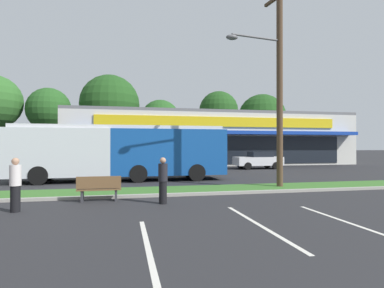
% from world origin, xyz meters
% --- Properties ---
extents(grass_median, '(56.00, 2.20, 0.12)m').
position_xyz_m(grass_median, '(0.00, 14.00, 0.06)').
color(grass_median, '#386B28').
rests_on(grass_median, ground_plane).
extents(curb_lip, '(56.00, 0.24, 0.12)m').
position_xyz_m(curb_lip, '(0.00, 12.78, 0.06)').
color(curb_lip, '#99968C').
rests_on(curb_lip, ground_plane).
extents(parking_stripe_0, '(0.12, 4.80, 0.01)m').
position_xyz_m(parking_stripe_0, '(-4.58, 6.25, 0.00)').
color(parking_stripe_0, silver).
rests_on(parking_stripe_0, ground_plane).
extents(parking_stripe_1, '(0.12, 4.80, 0.01)m').
position_xyz_m(parking_stripe_1, '(-1.57, 7.65, 0.00)').
color(parking_stripe_1, silver).
rests_on(parking_stripe_1, ground_plane).
extents(parking_stripe_2, '(0.12, 4.80, 0.01)m').
position_xyz_m(parking_stripe_2, '(0.89, 7.25, 0.00)').
color(parking_stripe_2, silver).
rests_on(parking_stripe_2, ground_plane).
extents(storefront_building, '(30.86, 11.79, 5.73)m').
position_xyz_m(storefront_building, '(4.59, 35.22, 2.87)').
color(storefront_building, beige).
rests_on(storefront_building, ground_plane).
extents(tree_left, '(5.79, 5.79, 9.79)m').
position_xyz_m(tree_left, '(-14.88, 45.26, 6.88)').
color(tree_left, '#473323').
rests_on(tree_left, ground_plane).
extents(tree_mid_left, '(8.39, 8.39, 12.12)m').
position_xyz_m(tree_mid_left, '(-7.02, 46.30, 7.92)').
color(tree_mid_left, '#473323').
rests_on(tree_mid_left, ground_plane).
extents(tree_mid, '(5.67, 5.67, 8.70)m').
position_xyz_m(tree_mid, '(0.11, 45.53, 5.85)').
color(tree_mid, '#473323').
rests_on(tree_mid, ground_plane).
extents(tree_mid_right, '(6.03, 6.03, 10.45)m').
position_xyz_m(tree_mid_right, '(9.25, 46.63, 7.41)').
color(tree_mid_right, '#473323').
rests_on(tree_mid_right, ground_plane).
extents(tree_right, '(7.49, 7.49, 10.13)m').
position_xyz_m(tree_right, '(16.17, 46.01, 6.38)').
color(tree_right, '#473323').
rests_on(tree_right, ground_plane).
extents(utility_pole, '(3.10, 2.39, 9.98)m').
position_xyz_m(utility_pole, '(2.19, 13.93, 5.34)').
color(utility_pole, '#4C3826').
rests_on(utility_pole, ground_plane).
extents(city_bus, '(12.34, 2.66, 3.25)m').
position_xyz_m(city_bus, '(-5.18, 19.11, 1.77)').
color(city_bus, '#144793').
rests_on(city_bus, ground_plane).
extents(bus_stop_bench, '(1.60, 0.45, 0.95)m').
position_xyz_m(bus_stop_bench, '(-5.96, 12.13, 0.50)').
color(bus_stop_bench, brown).
rests_on(bus_stop_bench, ground_plane).
extents(car_1, '(4.16, 1.92, 1.52)m').
position_xyz_m(car_1, '(-3.35, 25.39, 0.78)').
color(car_1, navy).
rests_on(car_1, ground_plane).
extents(car_3, '(4.20, 1.93, 1.54)m').
position_xyz_m(car_3, '(6.73, 26.29, 0.79)').
color(car_3, silver).
rests_on(car_3, ground_plane).
extents(pedestrian_near_bench, '(0.34, 0.34, 1.71)m').
position_xyz_m(pedestrian_near_bench, '(-8.40, 10.77, 0.86)').
color(pedestrian_near_bench, black).
rests_on(pedestrian_near_bench, ground_plane).
extents(pedestrian_by_pole, '(0.34, 0.34, 1.66)m').
position_xyz_m(pedestrian_by_pole, '(-3.68, 11.21, 0.84)').
color(pedestrian_by_pole, black).
rests_on(pedestrian_by_pole, ground_plane).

